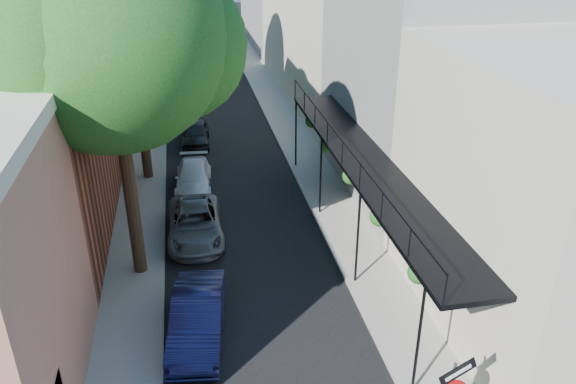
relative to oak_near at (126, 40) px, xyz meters
name	(u,v)px	position (x,y,z in m)	size (l,w,h in m)	color
road_surface	(212,101)	(3.37, 19.74, -7.87)	(6.00, 64.00, 0.01)	black
sidewalk_left	(151,104)	(-0.63, 19.74, -7.82)	(2.00, 64.00, 0.12)	gray
sidewalk_right	(271,97)	(7.37, 19.74, -7.82)	(2.00, 64.00, 0.12)	gray
buildings_left	(50,35)	(-5.93, 18.50, -2.94)	(10.10, 59.10, 12.00)	#B3765C
buildings_right	(346,31)	(12.36, 19.23, -3.45)	(9.80, 55.00, 10.00)	beige
oak_near	(126,40)	(0.00, 0.00, 0.00)	(7.48, 6.80, 11.42)	black
oak_mid	(140,24)	(-0.05, 7.97, -0.82)	(6.60, 6.00, 10.20)	black
parked_car_b	(197,318)	(1.38, -3.97, -7.20)	(1.44, 4.12, 1.36)	#14153F
parked_car_c	(195,224)	(1.55, 1.79, -7.27)	(2.02, 4.39, 1.22)	slate
parked_car_d	(193,177)	(1.64, 6.21, -7.32)	(1.57, 3.86, 1.12)	white
parked_car_e	(195,133)	(1.97, 11.90, -7.26)	(1.47, 3.66, 1.25)	black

